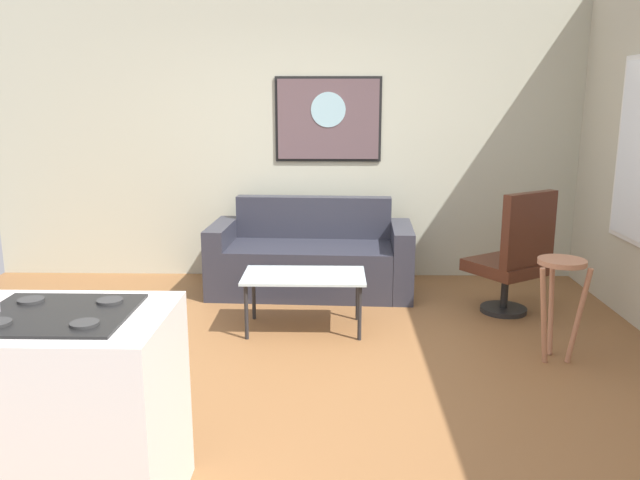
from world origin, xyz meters
The scene contains 8 objects.
ground centered at (0.00, 0.00, -0.02)m, with size 6.40×6.40×0.04m, color brown.
back_wall centered at (0.00, 2.42, 1.40)m, with size 6.40×0.05×2.80m, color #B3B39B.
couch centered at (0.01, 1.85, 0.29)m, with size 1.88×0.89×0.85m.
coffee_table centered at (-0.01, 0.83, 0.40)m, with size 0.94×0.53×0.44m.
armchair centered at (1.70, 1.21, 0.50)m, with size 0.75×0.75×1.04m.
bar_stool centered at (1.74, 0.28, 0.55)m, with size 0.36×0.36×0.72m.
kitchen_counter centered at (-1.16, -1.44, 0.46)m, with size 1.40×0.69×0.93m.
wall_painting centered at (0.15, 2.38, 1.57)m, with size 1.03×0.03×0.81m.
Camera 1 is at (0.22, -3.85, 1.77)m, focal length 35.58 mm.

